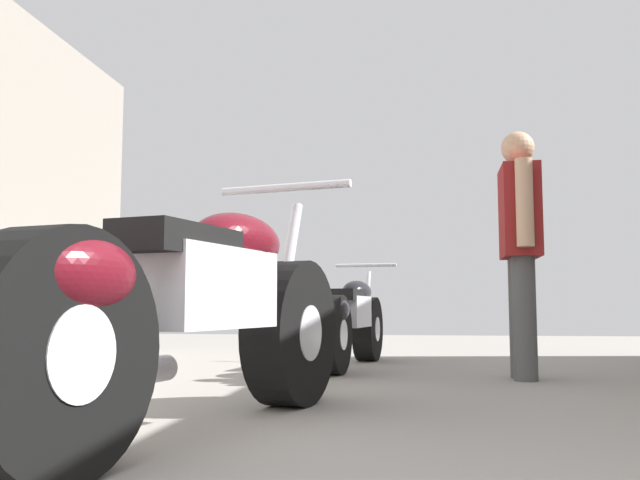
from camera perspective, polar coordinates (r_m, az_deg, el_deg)
name	(u,v)px	position (r m, az deg, el deg)	size (l,w,h in m)	color
ground_plane	(369,408)	(3.19, 4.11, -13.75)	(15.83, 15.83, 0.00)	gray
motorcycle_maroon_cruiser	(198,313)	(2.49, -10.08, -5.96)	(0.86, 2.16, 1.02)	black
motorcycle_black_naked	(350,321)	(5.19, 2.54, -6.77)	(0.56, 1.74, 0.81)	black
mechanic_in_blue	(520,237)	(4.55, 16.31, 0.21)	(0.25, 0.63, 1.58)	#4C4C4C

